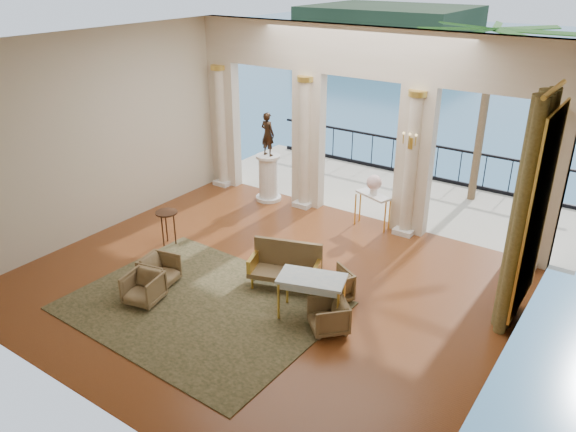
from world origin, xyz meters
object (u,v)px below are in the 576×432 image
Objects in this scene: armchair_a at (143,287)px; statue at (268,134)px; side_table at (167,217)px; armchair_c at (332,284)px; armchair_d at (159,269)px; pedestal at (268,178)px; game_table at (312,281)px; settee at (286,265)px; console_table at (373,200)px; armchair_b at (328,314)px.

statue is at bearing 88.89° from armchair_a.
side_table is (-0.29, -3.34, -1.11)m from statue.
armchair_c is 4.14m from side_table.
armchair_d is 4.71m from pedestal.
pedestal is (-3.81, 3.89, -0.12)m from game_table.
settee is at bearing 130.52° from game_table.
console_table is (-0.81, 3.94, -0.03)m from game_table.
armchair_b is 0.51× the size of pedestal.
console_table is (0.16, 3.34, 0.24)m from settee.
armchair_c is 0.70× the size of console_table.
armchair_b is at bearing -47.51° from settee.
armchair_d is at bearing -35.82° from armchair_c.
statue reaches higher than game_table.
armchair_d is at bearing -49.93° from side_table.
statue reaches higher than settee.
console_table is at bearing -136.85° from armchair_c.
armchair_c is 0.51× the size of game_table.
game_table is at bearing -159.14° from armchair_b.
armchair_d is at bearing -127.49° from armchair_b.
game_table is at bearing -50.31° from settee.
pedestal is at bearing -84.11° from statue.
armchair_b is at bearing -40.30° from game_table.
armchair_c is at bearing 1.80° from side_table.
console_table is at bearing -173.16° from statue.
settee is at bearing -72.26° from console_table.
armchair_b is at bearing -9.18° from side_table.
armchair_d is 0.57× the size of statue.
armchair_a reaches higher than armchair_b.
armchair_b is 0.48× the size of game_table.
armchair_a is at bearing -55.42° from side_table.
armchair_d reaches higher than armchair_b.
statue is 3.53m from side_table.
armchair_b is (3.25, 1.18, -0.01)m from armchair_a.
armchair_b is at bearing 142.25° from statue.
armchair_a is 0.44× the size of settee.
armchair_c is 1.02× the size of armchair_d.
statue is (-2.85, 3.29, 1.34)m from settee.
game_table is at bearing 140.35° from statue.
game_table is at bearing -7.59° from side_table.
game_table is 4.02m from console_table.
side_table is (-3.14, -0.05, 0.23)m from settee.
side_table is (-0.29, -3.34, 0.08)m from pedestal.
armchair_d is 0.81× the size of side_table.
pedestal is at bearing -158.64° from console_table.
armchair_a is at bearing 106.97° from statue.
settee is 1.19× the size of pedestal.
game_table is at bearing -87.24° from armchair_d.
armchair_c is (2.80, 2.04, 0.01)m from armchair_a.
side_table is at bearing 162.20° from settee.
armchair_a is 1.00× the size of armchair_d.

